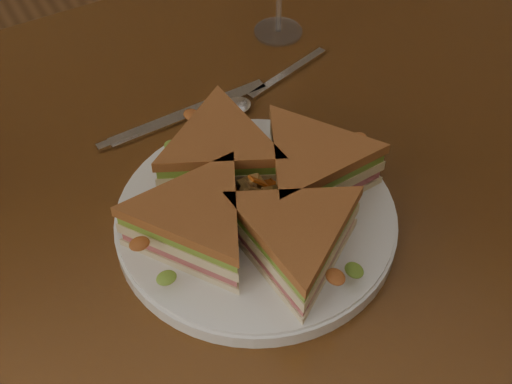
% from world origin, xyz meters
% --- Properties ---
extents(table, '(1.20, 0.80, 0.75)m').
position_xyz_m(table, '(0.00, 0.00, 0.65)').
color(table, '#391F0D').
rests_on(table, ground).
extents(plate, '(0.28, 0.28, 0.02)m').
position_xyz_m(plate, '(-0.00, -0.06, 0.76)').
color(plate, white).
rests_on(plate, table).
extents(sandwich_wedges, '(0.29, 0.29, 0.06)m').
position_xyz_m(sandwich_wedges, '(-0.00, -0.06, 0.80)').
color(sandwich_wedges, beige).
rests_on(sandwich_wedges, plate).
extents(crisps_mound, '(0.09, 0.09, 0.05)m').
position_xyz_m(crisps_mound, '(-0.00, -0.06, 0.79)').
color(crisps_mound, '#C65B19').
rests_on(crisps_mound, plate).
extents(spoon, '(0.18, 0.07, 0.01)m').
position_xyz_m(spoon, '(0.08, 0.11, 0.75)').
color(spoon, silver).
rests_on(spoon, table).
extents(knife, '(0.22, 0.02, 0.00)m').
position_xyz_m(knife, '(-0.00, 0.12, 0.75)').
color(knife, silver).
rests_on(knife, table).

